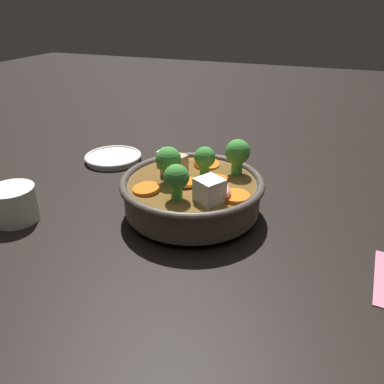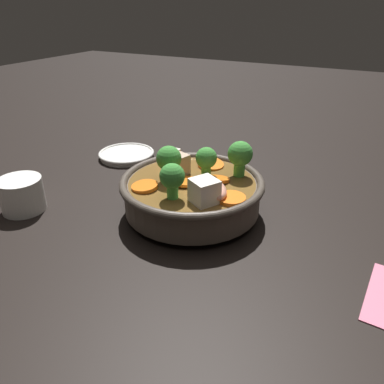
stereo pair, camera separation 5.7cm
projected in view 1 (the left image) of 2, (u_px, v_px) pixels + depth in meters
ground_plane at (192, 213)px, 0.59m from camera, size 3.00×3.00×0.00m
stirfry_bowl at (193, 189)px, 0.57m from camera, size 0.22×0.22×0.11m
side_saucer at (113, 157)px, 0.77m from camera, size 0.12×0.12×0.01m
tea_cup at (14, 204)px, 0.56m from camera, size 0.07×0.07×0.05m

